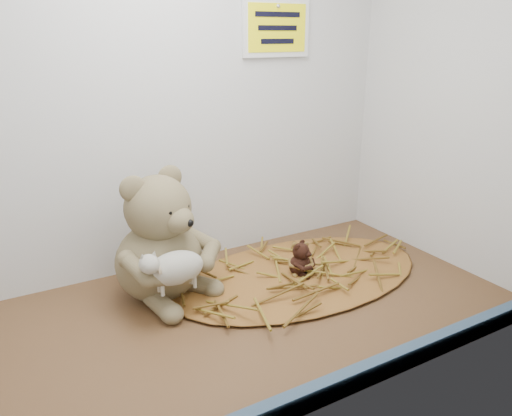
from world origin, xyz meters
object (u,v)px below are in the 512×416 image
main_teddy (158,235)px  mini_teddy_brown (300,257)px  toy_lamb (176,268)px  mini_teddy_tan (300,256)px

main_teddy → mini_teddy_brown: size_ratio=3.50×
main_teddy → mini_teddy_brown: bearing=-38.9°
toy_lamb → mini_teddy_brown: toy_lamb is taller
main_teddy → toy_lamb: 10.53cm
main_teddy → toy_lamb: size_ratio=1.93×
mini_teddy_tan → mini_teddy_brown: (-0.52, -0.69, 0.19)cm
main_teddy → toy_lamb: main_teddy is taller
main_teddy → mini_teddy_brown: (30.70, -8.11, -8.77)cm
mini_teddy_brown → toy_lamb: bearing=151.0°
main_teddy → toy_lamb: bearing=-114.1°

